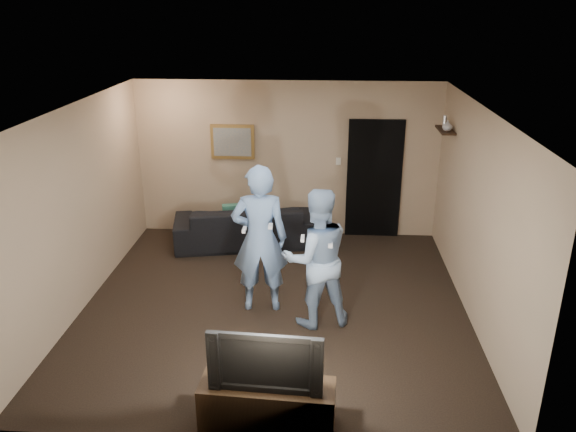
# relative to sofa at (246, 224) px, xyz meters

# --- Properties ---
(ground) EXTENTS (5.00, 5.00, 0.00)m
(ground) POSITION_rel_sofa_xyz_m (0.64, -1.97, -0.34)
(ground) COLOR black
(ground) RESTS_ON ground
(ceiling) EXTENTS (5.00, 5.00, 0.04)m
(ceiling) POSITION_rel_sofa_xyz_m (0.64, -1.97, 2.26)
(ceiling) COLOR silver
(ceiling) RESTS_ON wall_back
(wall_back) EXTENTS (5.00, 0.04, 2.60)m
(wall_back) POSITION_rel_sofa_xyz_m (0.64, 0.53, 0.96)
(wall_back) COLOR tan
(wall_back) RESTS_ON ground
(wall_front) EXTENTS (5.00, 0.04, 2.60)m
(wall_front) POSITION_rel_sofa_xyz_m (0.64, -4.47, 0.96)
(wall_front) COLOR tan
(wall_front) RESTS_ON ground
(wall_left) EXTENTS (0.04, 5.00, 2.60)m
(wall_left) POSITION_rel_sofa_xyz_m (-1.86, -1.97, 0.96)
(wall_left) COLOR tan
(wall_left) RESTS_ON ground
(wall_right) EXTENTS (0.04, 5.00, 2.60)m
(wall_right) POSITION_rel_sofa_xyz_m (3.14, -1.97, 0.96)
(wall_right) COLOR tan
(wall_right) RESTS_ON ground
(sofa) EXTENTS (2.44, 1.32, 0.68)m
(sofa) POSITION_rel_sofa_xyz_m (0.00, 0.00, 0.00)
(sofa) COLOR black
(sofa) RESTS_ON ground
(throw_pillow) EXTENTS (0.42, 0.22, 0.40)m
(throw_pillow) POSITION_rel_sofa_xyz_m (-0.18, 0.00, 0.14)
(throw_pillow) COLOR #1B5243
(throw_pillow) RESTS_ON sofa
(painting_frame) EXTENTS (0.72, 0.05, 0.57)m
(painting_frame) POSITION_rel_sofa_xyz_m (-0.26, 0.50, 1.26)
(painting_frame) COLOR olive
(painting_frame) RESTS_ON wall_back
(painting_canvas) EXTENTS (0.62, 0.01, 0.47)m
(painting_canvas) POSITION_rel_sofa_xyz_m (-0.26, 0.47, 1.26)
(painting_canvas) COLOR slate
(painting_canvas) RESTS_ON painting_frame
(doorway) EXTENTS (0.90, 0.06, 2.00)m
(doorway) POSITION_rel_sofa_xyz_m (2.09, 0.50, 0.66)
(doorway) COLOR black
(doorway) RESTS_ON ground
(light_switch) EXTENTS (0.08, 0.02, 0.12)m
(light_switch) POSITION_rel_sofa_xyz_m (1.49, 0.50, 0.96)
(light_switch) COLOR silver
(light_switch) RESTS_ON wall_back
(wall_shelf) EXTENTS (0.20, 0.60, 0.03)m
(wall_shelf) POSITION_rel_sofa_xyz_m (3.03, -0.17, 1.65)
(wall_shelf) COLOR black
(wall_shelf) RESTS_ON wall_right
(shelf_vase) EXTENTS (0.18, 0.18, 0.15)m
(shelf_vase) POSITION_rel_sofa_xyz_m (3.03, -0.28, 1.74)
(shelf_vase) COLOR #ACACB1
(shelf_vase) RESTS_ON wall_shelf
(shelf_figurine) EXTENTS (0.06, 0.06, 0.18)m
(shelf_figurine) POSITION_rel_sofa_xyz_m (3.03, -0.07, 1.76)
(shelf_figurine) COLOR silver
(shelf_figurine) RESTS_ON wall_shelf
(tv_console) EXTENTS (1.28, 0.48, 0.45)m
(tv_console) POSITION_rel_sofa_xyz_m (0.77, -4.25, -0.09)
(tv_console) COLOR black
(tv_console) RESTS_ON ground
(television) EXTENTS (1.05, 0.20, 0.60)m
(television) POSITION_rel_sofa_xyz_m (0.77, -4.25, 0.44)
(television) COLOR black
(television) RESTS_ON tv_console
(wii_player_left) EXTENTS (0.75, 0.55, 1.94)m
(wii_player_left) POSITION_rel_sofa_xyz_m (0.46, -2.04, 0.63)
(wii_player_left) COLOR #6D8EBD
(wii_player_left) RESTS_ON ground
(wii_player_right) EXTENTS (1.01, 0.88, 1.76)m
(wii_player_right) POSITION_rel_sofa_xyz_m (1.18, -2.36, 0.54)
(wii_player_right) COLOR #86A2C3
(wii_player_right) RESTS_ON ground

